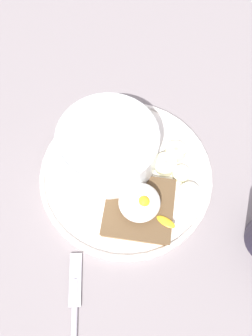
# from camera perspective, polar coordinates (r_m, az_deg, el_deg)

# --- Properties ---
(ground_plane) EXTENTS (1.20, 1.20, 0.02)m
(ground_plane) POSITION_cam_1_polar(r_m,az_deg,el_deg) (0.58, 0.00, -1.72)
(ground_plane) COLOR gray
(ground_plane) RESTS_ON ground
(plate) EXTENTS (0.26, 0.26, 0.02)m
(plate) POSITION_cam_1_polar(r_m,az_deg,el_deg) (0.57, 0.00, -0.98)
(plate) COLOR white
(plate) RESTS_ON ground_plane
(oatmeal_bowl) EXTENTS (0.15, 0.15, 0.07)m
(oatmeal_bowl) POSITION_cam_1_polar(r_m,az_deg,el_deg) (0.54, -2.70, 3.15)
(oatmeal_bowl) COLOR white
(oatmeal_bowl) RESTS_ON plate
(toast_slice) EXTENTS (0.12, 0.12, 0.01)m
(toast_slice) POSITION_cam_1_polar(r_m,az_deg,el_deg) (0.54, 2.00, -6.03)
(toast_slice) COLOR brown
(toast_slice) RESTS_ON plate
(poached_egg) EXTENTS (0.06, 0.09, 0.03)m
(poached_egg) POSITION_cam_1_polar(r_m,az_deg,el_deg) (0.52, 2.16, -5.28)
(poached_egg) COLOR white
(poached_egg) RESTS_ON toast_slice
(banana_slice_front) EXTENTS (0.03, 0.03, 0.01)m
(banana_slice_front) POSITION_cam_1_polar(r_m,az_deg,el_deg) (0.56, 8.42, -0.88)
(banana_slice_front) COLOR #F4EDBD
(banana_slice_front) RESTS_ON plate
(banana_slice_left) EXTENTS (0.04, 0.04, 0.02)m
(banana_slice_left) POSITION_cam_1_polar(r_m,az_deg,el_deg) (0.58, 7.56, 2.58)
(banana_slice_left) COLOR #F5E6B5
(banana_slice_left) RESTS_ON plate
(banana_slice_back) EXTENTS (0.04, 0.04, 0.01)m
(banana_slice_back) POSITION_cam_1_polar(r_m,az_deg,el_deg) (0.55, 9.74, -3.39)
(banana_slice_back) COLOR beige
(banana_slice_back) RESTS_ON plate
(banana_slice_right) EXTENTS (0.05, 0.05, 0.02)m
(banana_slice_right) POSITION_cam_1_polar(r_m,az_deg,el_deg) (0.57, 6.04, 0.57)
(banana_slice_right) COLOR beige
(banana_slice_right) RESTS_ON plate
(knife) EXTENTS (0.12, 0.06, 0.01)m
(knife) POSITION_cam_1_polar(r_m,az_deg,el_deg) (0.52, -7.81, -19.68)
(knife) COLOR silver
(knife) RESTS_ON ground_plane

